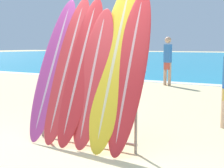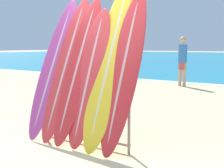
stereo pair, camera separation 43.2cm
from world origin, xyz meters
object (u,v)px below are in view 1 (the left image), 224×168
(surfboard_slot_2, at_px, (81,69))
(surfboard_slot_4, at_px, (115,62))
(surfboard_slot_0, at_px, (53,67))
(surfboard_slot_3, at_px, (93,76))
(surfboard_slot_1, at_px, (68,67))
(surfboard_rack, at_px, (85,115))
(person_far_left, at_px, (168,59))
(surfboard_slot_5, at_px, (130,70))

(surfboard_slot_2, xyz_separation_m, surfboard_slot_4, (0.57, 0.05, 0.12))
(surfboard_slot_0, bearing_deg, surfboard_slot_4, 1.22)
(surfboard_slot_3, xyz_separation_m, surfboard_slot_4, (0.31, 0.10, 0.22))
(surfboard_slot_1, xyz_separation_m, surfboard_slot_4, (0.83, 0.03, 0.11))
(surfboard_slot_4, bearing_deg, surfboard_slot_3, -162.24)
(surfboard_rack, xyz_separation_m, surfboard_slot_1, (-0.40, 0.12, 0.69))
(person_far_left, bearing_deg, surfboard_slot_0, -76.16)
(surfboard_rack, height_order, person_far_left, person_far_left)
(surfboard_slot_0, height_order, surfboard_slot_1, surfboard_slot_1)
(surfboard_slot_5, bearing_deg, surfboard_slot_4, 168.93)
(surfboard_rack, relative_size, surfboard_slot_3, 0.85)
(surfboard_slot_5, bearing_deg, surfboard_slot_2, 179.58)
(surfboard_slot_4, height_order, surfboard_slot_5, surfboard_slot_4)
(surfboard_rack, distance_m, surfboard_slot_3, 0.60)
(surfboard_slot_1, distance_m, surfboard_slot_5, 1.10)
(surfboard_slot_0, xyz_separation_m, surfboard_slot_1, (0.30, -0.01, 0.00))
(surfboard_slot_0, bearing_deg, person_far_left, 95.78)
(surfboard_rack, height_order, surfboard_slot_1, surfboard_slot_1)
(surfboard_slot_5, xyz_separation_m, person_far_left, (-2.12, 7.14, -0.15))
(surfboard_rack, xyz_separation_m, person_far_left, (-1.42, 7.24, 0.54))
(surfboard_slot_0, distance_m, surfboard_slot_2, 0.56)
(surfboard_slot_0, bearing_deg, surfboard_slot_5, -1.17)
(surfboard_slot_1, relative_size, person_far_left, 1.26)
(surfboard_rack, distance_m, surfboard_slot_4, 0.92)
(surfboard_slot_1, relative_size, surfboard_slot_3, 1.11)
(surfboard_slot_1, distance_m, person_far_left, 7.19)
(surfboard_slot_0, distance_m, surfboard_slot_4, 1.13)
(surfboard_slot_0, distance_m, surfboard_slot_3, 0.83)
(surfboard_slot_4, bearing_deg, person_far_left, 104.61)
(surfboard_slot_0, distance_m, person_far_left, 7.15)
(surfboard_rack, height_order, surfboard_slot_3, surfboard_slot_3)
(surfboard_slot_3, height_order, surfboard_slot_4, surfboard_slot_4)
(surfboard_slot_4, relative_size, surfboard_slot_5, 1.09)
(surfboard_slot_2, relative_size, surfboard_slot_4, 0.90)
(surfboard_rack, relative_size, surfboard_slot_0, 0.77)
(surfboard_slot_0, height_order, surfboard_slot_4, surfboard_slot_4)
(surfboard_slot_2, xyz_separation_m, surfboard_slot_3, (0.26, -0.05, -0.10))
(surfboard_slot_2, bearing_deg, person_far_left, 100.16)
(surfboard_slot_2, height_order, person_far_left, surfboard_slot_2)
(surfboard_slot_1, height_order, surfboard_slot_4, surfboard_slot_4)
(surfboard_slot_2, bearing_deg, surfboard_slot_4, 4.66)
(surfboard_slot_4, bearing_deg, surfboard_slot_5, -11.07)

